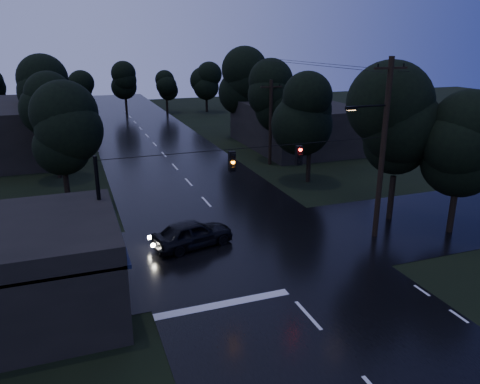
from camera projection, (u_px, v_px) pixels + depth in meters
main_road at (175, 167)px, 41.52m from camera, size 12.00×120.00×0.02m
cross_street at (247, 248)px, 25.45m from camera, size 60.00×9.00×0.02m
building_far_right at (297, 126)px, 48.97m from camera, size 10.00×14.00×4.40m
building_far_left at (9, 130)px, 45.10m from camera, size 10.00×16.00×5.00m
utility_pole_main at (382, 147)px, 25.34m from camera, size 3.50×0.30×10.00m
utility_pole_far at (271, 122)px, 41.23m from camera, size 2.00×0.30×7.50m
anchor_pole_left at (101, 220)px, 21.18m from camera, size 0.18×0.18×6.00m
span_signals at (266, 158)px, 23.10m from camera, size 15.00×0.37×1.12m
tree_corner_near at (399, 124)px, 27.74m from camera, size 4.48×4.48×9.44m
tree_corner_far at (462, 145)px, 25.95m from camera, size 3.92×3.92×8.26m
tree_left_a at (60, 131)px, 29.81m from camera, size 3.92×3.92×8.26m
tree_left_b at (51, 109)px, 36.64m from camera, size 4.20×4.20×8.85m
tree_left_c at (46, 92)px, 45.25m from camera, size 4.48×4.48×9.44m
tree_right_a at (311, 111)px, 35.57m from camera, size 4.20×4.20×8.85m
tree_right_b at (275, 95)px, 42.79m from camera, size 4.48×4.48×9.44m
tree_right_c at (243, 81)px, 51.79m from camera, size 4.76×4.76×10.03m
car at (193, 233)px, 25.41m from camera, size 4.76×2.79×1.52m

